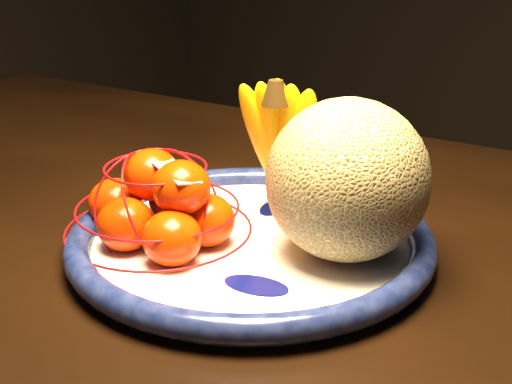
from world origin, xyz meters
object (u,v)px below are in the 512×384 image
Objects in this scene: dining_table at (172,272)px; cantaloupe at (347,180)px; banana_bunch at (284,140)px; mandarin_bag at (160,208)px; fruit_bowl at (250,241)px.

cantaloupe is at bearing -5.23° from dining_table.
dining_table is 0.24m from banana_bunch.
dining_table is 0.18m from mandarin_bag.
banana_bunch reaches higher than cantaloupe.
fruit_bowl is at bearing -17.03° from dining_table.
mandarin_bag is at bearing -131.45° from banana_bunch.
fruit_bowl is at bearing -97.44° from banana_bunch.
dining_table is 0.19m from fruit_bowl.
fruit_bowl is 2.40× the size of cantaloupe.
mandarin_bag is at bearing -152.77° from cantaloupe.
banana_bunch reaches higher than dining_table.
mandarin_bag is at bearing -55.61° from dining_table.
banana_bunch is (-0.11, 0.05, 0.01)m from cantaloupe.
dining_table is at bearing -176.71° from banana_bunch.
fruit_bowl is 1.50× the size of mandarin_bag.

